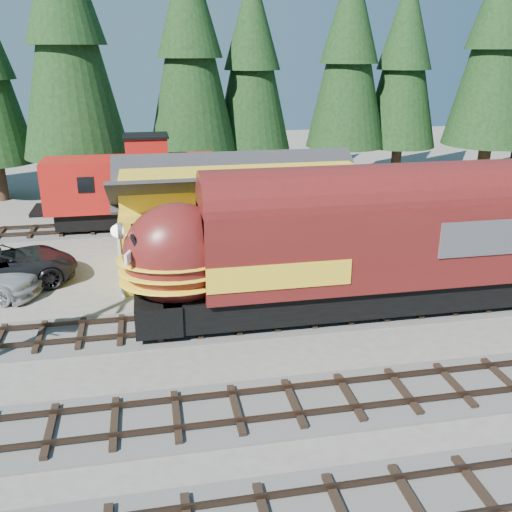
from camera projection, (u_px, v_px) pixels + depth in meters
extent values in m
plane|color=#6B665B|center=(296.00, 371.00, 19.58)|extent=(120.00, 120.00, 0.00)
cube|color=#4C4947|center=(493.00, 300.00, 25.04)|extent=(68.00, 3.20, 0.08)
cube|color=#38281E|center=(504.00, 302.00, 24.30)|extent=(68.00, 0.08, 0.16)
cube|color=#38281E|center=(485.00, 289.00, 25.63)|extent=(68.00, 0.08, 0.16)
cube|color=#4C4947|center=(60.00, 231.00, 34.41)|extent=(32.00, 3.20, 0.08)
cube|color=#38281E|center=(58.00, 232.00, 33.67)|extent=(32.00, 0.08, 0.16)
cube|color=#38281E|center=(61.00, 225.00, 35.00)|extent=(32.00, 0.08, 0.16)
cube|color=gold|center=(244.00, 233.00, 28.69)|extent=(12.00, 6.00, 3.40)
cube|color=yellow|center=(244.00, 186.00, 27.87)|extent=(11.88, 3.30, 1.44)
cube|color=white|center=(120.00, 236.00, 26.53)|extent=(0.06, 2.40, 0.60)
cone|color=black|center=(66.00, 30.00, 36.48)|extent=(7.05, 7.05, 16.05)
cone|color=black|center=(190.00, 46.00, 40.47)|extent=(6.49, 6.49, 14.77)
cone|color=black|center=(252.00, 59.00, 42.75)|extent=(5.90, 5.90, 13.44)
cone|color=black|center=(349.00, 53.00, 43.27)|extent=(6.19, 6.19, 14.11)
cone|color=black|center=(404.00, 60.00, 44.51)|extent=(5.88, 5.88, 13.39)
cone|color=black|center=(500.00, 37.00, 41.76)|extent=(6.86, 6.86, 15.64)
cube|color=black|center=(353.00, 293.00, 23.57)|extent=(15.54, 2.78, 1.20)
cube|color=#5B1614|center=(376.00, 240.00, 22.96)|extent=(14.18, 3.27, 3.27)
ellipsoid|color=#5B1614|center=(178.00, 255.00, 21.58)|extent=(4.15, 3.21, 4.04)
cube|color=#38383A|center=(469.00, 225.00, 23.54)|extent=(4.36, 3.33, 1.42)
sphere|color=white|center=(117.00, 231.00, 20.83)|extent=(0.48, 0.48, 0.48)
cube|color=black|center=(134.00, 215.00, 34.92)|extent=(9.07, 2.34, 1.01)
cube|color=#B31813|center=(132.00, 183.00, 34.23)|extent=(10.07, 2.92, 3.02)
cube|color=#B31813|center=(146.00, 147.00, 33.69)|extent=(2.42, 2.22, 1.21)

